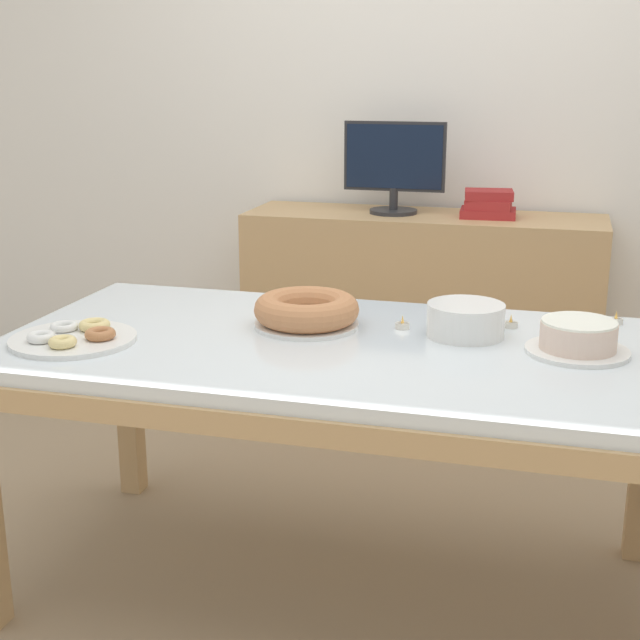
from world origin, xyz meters
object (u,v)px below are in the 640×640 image
(cake_golden_bundt, at_px, (307,311))
(pastry_platter, at_px, (74,337))
(cake_chocolate_round, at_px, (578,339))
(plate_stack, at_px, (466,320))
(tealight_centre, at_px, (511,324))
(computer_monitor, at_px, (394,168))
(tealight_near_front, at_px, (616,320))
(book_stack, at_px, (488,205))
(tealight_left_edge, at_px, (402,325))

(cake_golden_bundt, xyz_separation_m, pastry_platter, (-0.56, -0.30, -0.03))
(cake_chocolate_round, distance_m, pastry_platter, 1.32)
(plate_stack, xyz_separation_m, tealight_centre, (0.11, 0.12, -0.03))
(computer_monitor, distance_m, tealight_near_front, 1.42)
(plate_stack, bearing_deg, book_stack, 92.71)
(plate_stack, relative_size, tealight_near_front, 5.25)
(cake_chocolate_round, relative_size, pastry_platter, 0.79)
(computer_monitor, distance_m, tealight_left_edge, 1.36)
(book_stack, distance_m, tealight_near_front, 1.20)
(cake_chocolate_round, bearing_deg, cake_golden_bundt, 176.10)
(tealight_centre, relative_size, tealight_left_edge, 1.00)
(tealight_centre, bearing_deg, cake_golden_bundt, -165.40)
(book_stack, height_order, plate_stack, book_stack)
(computer_monitor, xyz_separation_m, tealight_left_edge, (0.28, -1.30, -0.30))
(tealight_centre, xyz_separation_m, tealight_left_edge, (-0.29, -0.09, 0.00))
(computer_monitor, xyz_separation_m, pastry_platter, (-0.54, -1.66, -0.29))
(computer_monitor, xyz_separation_m, plate_stack, (0.46, -1.33, -0.26))
(tealight_left_edge, distance_m, tealight_near_front, 0.61)
(plate_stack, bearing_deg, cake_golden_bundt, -176.26)
(tealight_near_front, bearing_deg, book_stack, 112.98)
(book_stack, bearing_deg, plate_stack, -87.29)
(book_stack, relative_size, tealight_near_front, 5.77)
(cake_chocolate_round, relative_size, tealight_left_edge, 6.59)
(cake_golden_bundt, relative_size, pastry_platter, 0.88)
(book_stack, height_order, cake_golden_bundt, book_stack)
(tealight_left_edge, xyz_separation_m, tealight_near_front, (0.58, 0.21, 0.00))
(cake_golden_bundt, bearing_deg, tealight_near_front, 17.31)
(tealight_centre, height_order, tealight_near_front, same)
(pastry_platter, xyz_separation_m, tealight_centre, (1.11, 0.45, -0.00))
(computer_monitor, distance_m, pastry_platter, 1.77)
(book_stack, bearing_deg, tealight_left_edge, -95.03)
(tealight_centre, bearing_deg, computer_monitor, 115.22)
(cake_chocolate_round, distance_m, tealight_left_edge, 0.48)
(cake_chocolate_round, bearing_deg, computer_monitor, 118.08)
(plate_stack, relative_size, tealight_centre, 5.25)
(tealight_left_edge, height_order, tealight_near_front, same)
(cake_chocolate_round, distance_m, tealight_centre, 0.27)
(tealight_centre, bearing_deg, pastry_platter, -158.03)
(cake_chocolate_round, height_order, tealight_near_front, cake_chocolate_round)
(book_stack, height_order, cake_chocolate_round, book_stack)
(cake_golden_bundt, height_order, tealight_left_edge, cake_golden_bundt)
(plate_stack, distance_m, tealight_left_edge, 0.18)
(cake_golden_bundt, distance_m, pastry_platter, 0.63)
(pastry_platter, bearing_deg, tealight_near_front, 22.04)
(pastry_platter, relative_size, tealight_near_front, 8.37)
(pastry_platter, bearing_deg, cake_golden_bundt, 28.63)
(book_stack, distance_m, cake_chocolate_round, 1.46)
(computer_monitor, height_order, tealight_near_front, computer_monitor)
(cake_golden_bundt, bearing_deg, pastry_platter, -151.37)
(book_stack, bearing_deg, cake_chocolate_round, -75.76)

